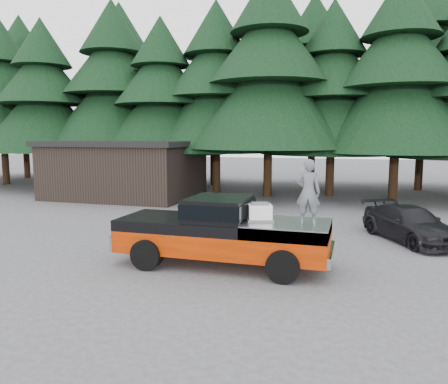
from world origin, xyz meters
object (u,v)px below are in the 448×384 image
(air_compressor, at_px, (260,213))
(pickup_truck, at_px, (223,242))
(parked_car, at_px, (410,224))
(utility_building, at_px, (126,169))
(man_on_bed, at_px, (308,192))

(air_compressor, bearing_deg, pickup_truck, 161.48)
(air_compressor, height_order, parked_car, air_compressor)
(air_compressor, xyz_separation_m, parked_car, (4.27, 4.61, -0.94))
(parked_car, xyz_separation_m, utility_building, (-14.82, 6.93, 1.06))
(pickup_truck, height_order, utility_building, utility_building)
(pickup_truck, xyz_separation_m, air_compressor, (1.05, 0.00, 0.87))
(pickup_truck, relative_size, man_on_bed, 3.55)
(air_compressor, height_order, utility_building, utility_building)
(pickup_truck, relative_size, utility_building, 0.71)
(air_compressor, bearing_deg, utility_building, 113.92)
(pickup_truck, height_order, air_compressor, air_compressor)
(parked_car, relative_size, utility_building, 0.49)
(air_compressor, xyz_separation_m, utility_building, (-10.55, 11.53, 0.13))
(pickup_truck, distance_m, utility_building, 14.97)
(pickup_truck, distance_m, man_on_bed, 2.78)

